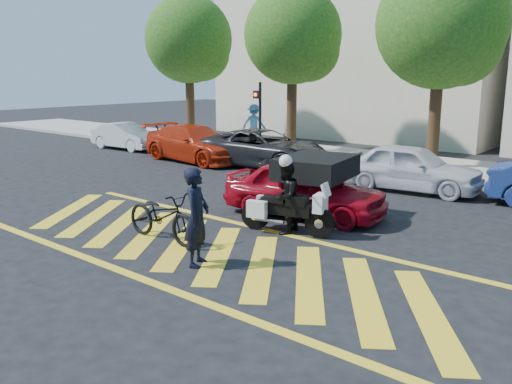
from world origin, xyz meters
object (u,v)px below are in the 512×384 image
Objects in this scene: officer_moto at (285,197)px; red_convertible at (305,189)px; parked_far_left at (126,136)px; parked_mid_right at (411,168)px; police_motorcycle at (285,210)px; officer_bike at (197,217)px; bicycle at (162,216)px; parked_mid_left at (263,148)px; parked_left at (195,143)px.

officer_moto reaches higher than red_convertible.
parked_far_left is 0.88× the size of parked_mid_right.
parked_far_left is at bearing 60.74° from red_convertible.
parked_mid_right is at bearing 73.52° from police_motorcycle.
officer_bike is 1.81m from bicycle.
parked_mid_left is at bearing 37.19° from red_convertible.
red_convertible reaches higher than bicycle.
bicycle is at bearing -161.55° from parked_mid_left.
police_motorcycle is 0.44× the size of parked_left.
parked_left is at bearing 52.80° from red_convertible.
parked_mid_left is at bearing -72.50° from parked_left.
officer_moto is 0.33× the size of parked_left.
officer_bike is 1.13× the size of officer_moto.
officer_moto is 0.39× the size of parked_mid_right.
parked_mid_right is (0.29, 8.83, -0.21)m from officer_bike.
parked_far_left is at bearing -127.71° from officer_moto.
officer_bike is at bearing -108.72° from bicycle.
police_motorcycle is 1.60m from red_convertible.
red_convertible is at bearing 164.45° from parked_mid_right.
bicycle is (-1.67, 0.57, -0.38)m from officer_bike.
officer_bike reaches higher than red_convertible.
bicycle is 0.41× the size of parked_mid_left.
parked_left is at bearing 42.54° from bicycle.
parked_mid_right is at bearing -83.86° from parked_left.
parked_left is at bearing 85.74° from parked_mid_right.
parked_far_left is at bearing 30.54° from officer_bike.
bicycle is at bearing -51.93° from officer_moto.
officer_moto is 1.58m from red_convertible.
police_motorcycle is 0.59× the size of parked_far_left.
red_convertible is 14.35m from parked_far_left.
parked_mid_left is (-4.26, 8.67, 0.17)m from bicycle.
police_motorcycle is at bearing -171.58° from red_convertible.
officer_moto is at bearing -118.51° from parked_left.
parked_far_left is (-13.57, 4.67, -0.09)m from red_convertible.
officer_moto is at bearing -37.74° from bicycle.
officer_bike is 12.38m from parked_left.
officer_bike is at bearing -14.39° from officer_moto.
police_motorcycle is at bearing -27.76° from officer_bike.
officer_bike is 4.28m from red_convertible.
officer_moto is (1.69, 2.17, 0.27)m from bicycle.
parked_mid_left is 1.22× the size of parked_mid_right.
police_motorcycle is at bearing -38.11° from bicycle.
police_motorcycle is 0.42× the size of parked_mid_left.
red_convertible is at bearing -17.88° from bicycle.
officer_moto is at bearing -27.42° from officer_bike.
bicycle is 0.42× the size of parked_left.
parked_left is (-7.28, 7.97, 0.17)m from bicycle.
officer_bike is 8.83m from parked_mid_right.
officer_moto is 6.09m from parked_mid_right.
parked_mid_right reaches higher than parked_far_left.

